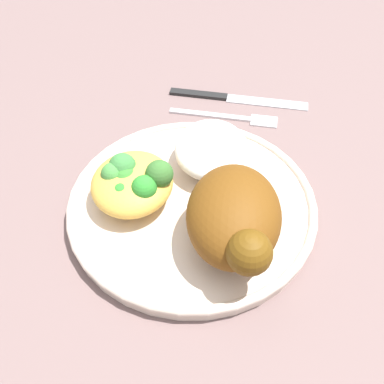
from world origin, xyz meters
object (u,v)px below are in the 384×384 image
roasted_chicken (235,218)px  mac_cheese_with_broccoli (132,183)px  fork (230,116)px  rice_pile (211,149)px  knife (226,97)px  plate (192,204)px

roasted_chicken → mac_cheese_with_broccoli: roasted_chicken is taller
roasted_chicken → fork: (-0.21, -0.01, -0.05)m
rice_pile → knife: 0.15m
mac_cheese_with_broccoli → knife: size_ratio=0.48×
fork → knife: 0.04m
rice_pile → fork: bearing=169.6°
plate → roasted_chicken: bearing=41.8°
plate → roasted_chicken: 0.08m
plate → fork: 0.17m
roasted_chicken → fork: 0.22m
rice_pile → mac_cheese_with_broccoli: 0.10m
mac_cheese_with_broccoli → roasted_chicken: bearing=66.2°
rice_pile → roasted_chicken: bearing=14.3°
plate → knife: size_ratio=1.37×
mac_cheese_with_broccoli → fork: (-0.16, 0.10, -0.04)m
plate → rice_pile: 0.07m
plate → mac_cheese_with_broccoli: mac_cheese_with_broccoli is taller
rice_pile → knife: bearing=175.1°
roasted_chicken → mac_cheese_with_broccoli: size_ratio=1.40×
fork → plate: bearing=-12.2°
plate → mac_cheese_with_broccoli: size_ratio=2.85×
roasted_chicken → rice_pile: 0.11m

